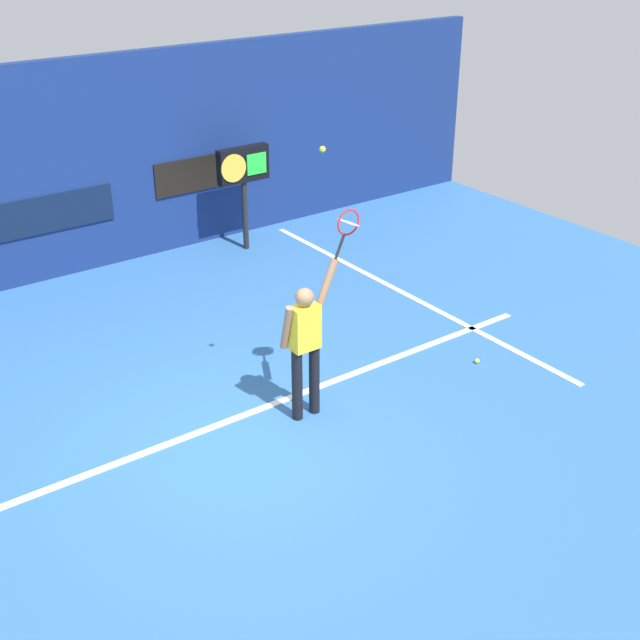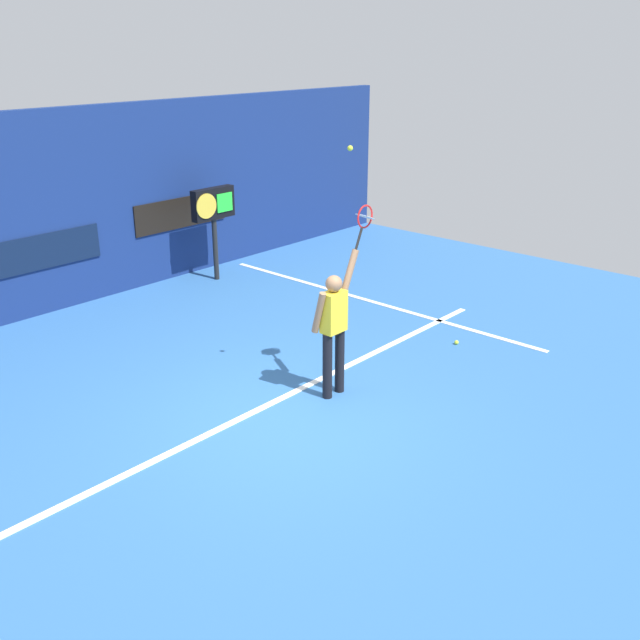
{
  "view_description": "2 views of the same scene",
  "coord_description": "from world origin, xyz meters",
  "px_view_note": "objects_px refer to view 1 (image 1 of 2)",
  "views": [
    {
      "loc": [
        -3.98,
        -7.03,
        5.65
      ],
      "look_at": [
        1.31,
        0.23,
        1.11
      ],
      "focal_mm": 47.31,
      "sensor_mm": 36.0,
      "label": 1
    },
    {
      "loc": [
        -5.7,
        -5.68,
        4.5
      ],
      "look_at": [
        1.02,
        0.34,
        0.99
      ],
      "focal_mm": 40.57,
      "sensor_mm": 36.0,
      "label": 2
    }
  ],
  "objects_px": {
    "tennis_racket": "(347,225)",
    "scoreboard_clock": "(243,170)",
    "spare_ball": "(477,361)",
    "tennis_player": "(305,341)",
    "tennis_ball": "(323,149)"
  },
  "relations": [
    {
      "from": "spare_ball",
      "to": "tennis_racket",
      "type": "bearing_deg",
      "value": 170.64
    },
    {
      "from": "tennis_player",
      "to": "spare_ball",
      "type": "distance_m",
      "value": 2.79
    },
    {
      "from": "tennis_ball",
      "to": "spare_ball",
      "type": "xyz_separation_m",
      "value": [
        2.41,
        -0.25,
        -3.24
      ]
    },
    {
      "from": "tennis_racket",
      "to": "spare_ball",
      "type": "distance_m",
      "value": 3.05
    },
    {
      "from": "tennis_racket",
      "to": "scoreboard_clock",
      "type": "height_order",
      "value": "tennis_racket"
    },
    {
      "from": "spare_ball",
      "to": "tennis_ball",
      "type": "bearing_deg",
      "value": 174.02
    },
    {
      "from": "tennis_ball",
      "to": "tennis_racket",
      "type": "bearing_deg",
      "value": 10.79
    },
    {
      "from": "scoreboard_clock",
      "to": "spare_ball",
      "type": "xyz_separation_m",
      "value": [
        0.34,
        -5.38,
        -1.41
      ]
    },
    {
      "from": "tennis_player",
      "to": "spare_ball",
      "type": "height_order",
      "value": "tennis_player"
    },
    {
      "from": "tennis_racket",
      "to": "tennis_player",
      "type": "bearing_deg",
      "value": 179.59
    },
    {
      "from": "tennis_racket",
      "to": "scoreboard_clock",
      "type": "distance_m",
      "value": 5.38
    },
    {
      "from": "tennis_ball",
      "to": "scoreboard_clock",
      "type": "height_order",
      "value": "tennis_ball"
    },
    {
      "from": "tennis_racket",
      "to": "scoreboard_clock",
      "type": "bearing_deg",
      "value": 71.77
    },
    {
      "from": "tennis_racket",
      "to": "spare_ball",
      "type": "relative_size",
      "value": 9.13
    },
    {
      "from": "scoreboard_clock",
      "to": "tennis_ball",
      "type": "bearing_deg",
      "value": -111.98
    }
  ]
}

